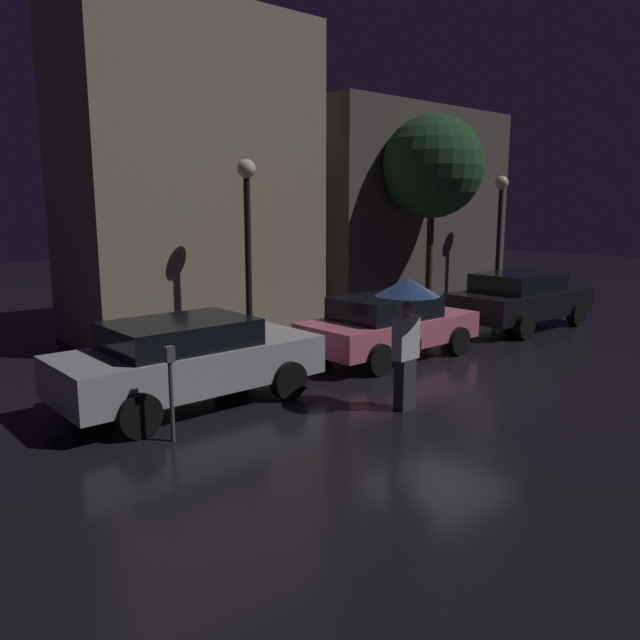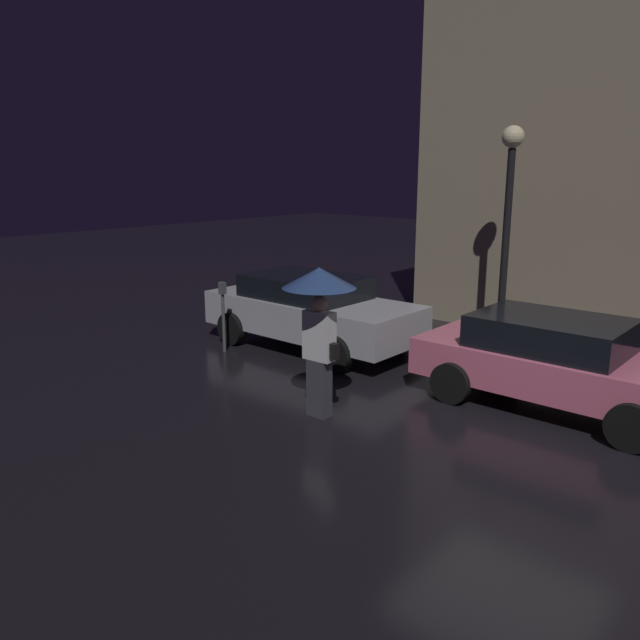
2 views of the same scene
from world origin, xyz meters
name	(u,v)px [view 2 (image 2 of 2)]	position (x,y,z in m)	size (l,w,h in m)	color
ground_plane	(512,437)	(0.00, 0.00, 0.00)	(60.00, 60.00, 0.00)	black
building_facade_left	(583,145)	(-1.67, 6.50, 3.88)	(6.13, 3.00, 7.75)	gray
parked_car_silver	(310,309)	(-4.79, 1.41, 0.75)	(4.30, 1.98, 1.40)	#B7B7BF
parked_car_pink	(556,360)	(-0.02, 1.41, 0.70)	(4.01, 1.92, 1.32)	#DB6684
pedestrian_with_umbrella	(319,302)	(-2.37, -1.10, 1.63)	(1.01, 1.01, 2.11)	#383842
parking_meter	(223,309)	(-5.80, 0.09, 0.83)	(0.12, 0.10, 1.34)	#4C5154
street_lamp_near	(509,199)	(-1.97, 3.74, 2.85)	(0.40, 0.40, 4.15)	black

